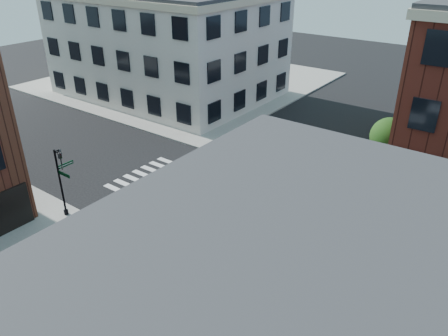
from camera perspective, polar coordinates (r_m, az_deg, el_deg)
ground at (r=28.87m, az=-0.80°, el=-4.72°), size 120.00×120.00×0.00m
sidewalk_nw at (r=56.19m, az=-5.03°, el=11.36°), size 30.00×30.00×0.15m
building_nw at (r=50.02m, az=-7.39°, el=15.69°), size 22.00×16.00×11.00m
tree_near at (r=32.67m, az=20.85°, el=3.60°), size 2.69×2.69×4.49m
tree_far at (r=38.27m, az=23.49°, el=5.99°), size 2.43×2.43×4.07m
signal_pole at (r=28.00m, az=-20.44°, el=-0.94°), size 1.29×1.24×4.60m
box_truck at (r=22.55m, az=17.87°, el=-10.86°), size 7.97×3.26×3.53m
traffic_cone at (r=27.19m, az=-11.83°, el=-6.61°), size 0.54×0.54×0.80m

